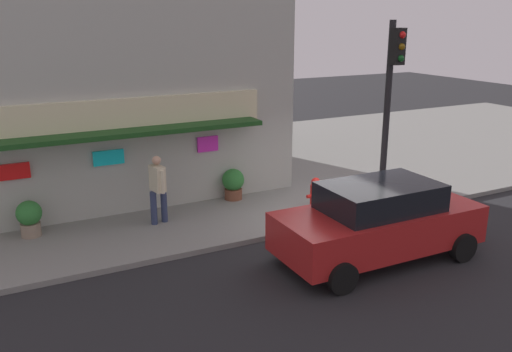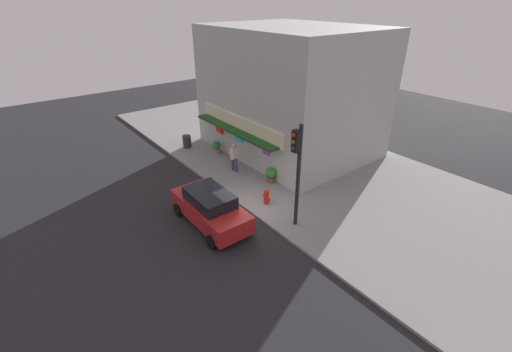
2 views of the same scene
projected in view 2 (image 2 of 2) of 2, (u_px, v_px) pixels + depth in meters
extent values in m
plane|color=#232326|center=(247.00, 211.00, 17.45)|extent=(58.86, 58.86, 0.00)
cube|color=gray|center=(328.00, 176.00, 20.72)|extent=(39.24, 12.11, 0.13)
cube|color=#ADB2A8|center=(291.00, 91.00, 22.70)|extent=(10.55, 8.15, 7.96)
cube|color=beige|center=(240.00, 124.00, 21.07)|extent=(8.02, 0.16, 0.86)
cube|color=#194719|center=(235.00, 130.00, 21.05)|extent=(7.60, 0.90, 0.12)
cube|color=red|center=(220.00, 130.00, 23.28)|extent=(0.78, 0.08, 0.38)
cube|color=#19D8E5|center=(239.00, 139.00, 21.68)|extent=(0.78, 0.08, 0.37)
cube|color=#E533CC|center=(266.00, 151.00, 19.77)|extent=(0.59, 0.08, 0.42)
cylinder|color=black|center=(298.00, 178.00, 15.15)|extent=(0.18, 0.18, 4.91)
cube|color=black|center=(296.00, 141.00, 14.19)|extent=(0.32, 0.28, 0.95)
sphere|color=red|center=(294.00, 135.00, 13.97)|extent=(0.18, 0.18, 0.18)
sphere|color=brown|center=(294.00, 142.00, 14.10)|extent=(0.18, 0.18, 0.18)
sphere|color=#0F4C19|center=(293.00, 149.00, 14.24)|extent=(0.18, 0.18, 0.18)
cylinder|color=red|center=(266.00, 198.00, 17.73)|extent=(0.29, 0.29, 0.66)
sphere|color=red|center=(266.00, 191.00, 17.54)|extent=(0.24, 0.24, 0.24)
cylinder|color=red|center=(264.00, 196.00, 17.85)|extent=(0.12, 0.10, 0.10)
cylinder|color=red|center=(269.00, 199.00, 17.57)|extent=(0.12, 0.10, 0.10)
cylinder|color=#2D2D2D|center=(187.00, 141.00, 24.28)|extent=(0.58, 0.58, 0.87)
cylinder|color=navy|center=(233.00, 164.00, 21.09)|extent=(0.19, 0.19, 0.84)
cylinder|color=navy|center=(236.00, 165.00, 20.92)|extent=(0.19, 0.19, 0.84)
cube|color=beige|center=(234.00, 153.00, 20.66)|extent=(0.32, 0.49, 0.64)
sphere|color=tan|center=(234.00, 146.00, 20.45)|extent=(0.22, 0.22, 0.22)
cylinder|color=beige|center=(231.00, 155.00, 20.51)|extent=(0.12, 0.12, 0.58)
cylinder|color=beige|center=(237.00, 153.00, 20.84)|extent=(0.12, 0.12, 0.58)
cylinder|color=gray|center=(217.00, 151.00, 23.50)|extent=(0.46, 0.46, 0.33)
sphere|color=#2D7A33|center=(216.00, 145.00, 23.31)|extent=(0.59, 0.59, 0.59)
cylinder|color=brown|center=(271.00, 179.00, 19.89)|extent=(0.50, 0.50, 0.30)
sphere|color=#2D7A33|center=(271.00, 173.00, 19.70)|extent=(0.63, 0.63, 0.63)
cube|color=#AD1E1E|center=(210.00, 210.00, 16.20)|extent=(4.55, 1.91, 0.83)
cube|color=black|center=(210.00, 197.00, 15.88)|extent=(2.46, 1.59, 0.58)
cylinder|color=black|center=(247.00, 226.00, 15.79)|extent=(0.64, 0.23, 0.64)
cylinder|color=black|center=(211.00, 242.00, 14.78)|extent=(0.64, 0.23, 0.64)
cylinder|color=black|center=(211.00, 198.00, 18.02)|extent=(0.64, 0.23, 0.64)
cylinder|color=black|center=(178.00, 209.00, 17.01)|extent=(0.64, 0.23, 0.64)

